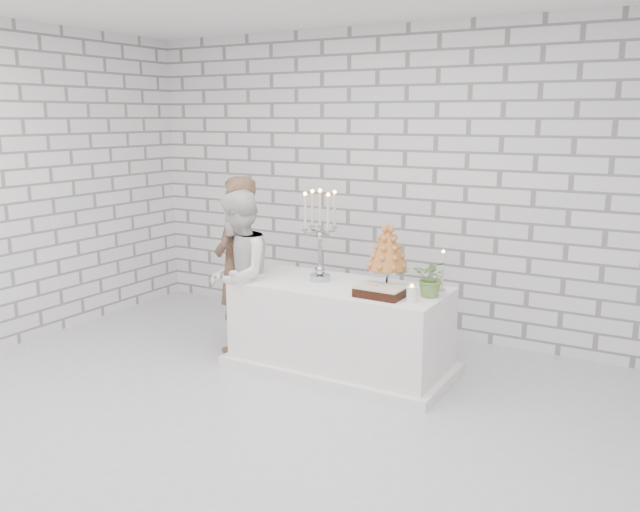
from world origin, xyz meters
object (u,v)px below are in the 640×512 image
(croquembouche, at_px, (387,256))
(candelabra, at_px, (320,235))
(bride, at_px, (238,276))
(groom, at_px, (237,264))
(cake_table, at_px, (340,327))

(croquembouche, bearing_deg, candelabra, -178.16)
(bride, bearing_deg, candelabra, 86.70)
(groom, bearing_deg, croquembouche, 79.33)
(groom, relative_size, candelabra, 2.03)
(bride, xyz_separation_m, croquembouche, (1.30, 0.28, 0.27))
(candelabra, bearing_deg, groom, -175.79)
(cake_table, distance_m, bride, 1.01)
(cake_table, height_order, groom, groom)
(bride, relative_size, candelabra, 1.91)
(groom, relative_size, croquembouche, 2.91)
(groom, distance_m, candelabra, 0.91)
(candelabra, distance_m, croquembouche, 0.63)
(groom, distance_m, croquembouche, 1.48)
(bride, height_order, candelabra, candelabra)
(cake_table, distance_m, croquembouche, 0.77)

